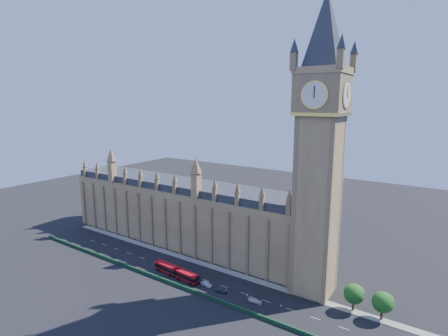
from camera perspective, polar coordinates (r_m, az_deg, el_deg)
The scene contains 15 objects.
ground at distance 132.12m, azimuth -4.47°, elevation -17.31°, with size 400.00×400.00×0.00m, color black.
palace_westminster at distance 157.13m, azimuth -6.76°, elevation -7.21°, with size 120.00×20.00×28.00m.
elizabeth_tower at distance 110.99m, azimuth 15.53°, elevation 6.48°, with size 20.59×20.59×105.00m.
bridge_parapet at distance 125.79m, azimuth -7.15°, elevation -18.60°, with size 160.00×0.60×1.20m, color #1E4C2D.
kerb_north at distance 138.81m, azimuth -1.95°, elevation -15.79°, with size 160.00×3.00×0.16m, color gray.
tree_east_near at distance 117.65m, azimuth 20.57°, elevation -18.64°, with size 6.00×6.00×8.50m.
tree_east_far at distance 116.52m, azimuth 24.62°, elevation -19.26°, with size 6.00×6.00×8.50m.
red_bus at distance 132.38m, azimuth -7.79°, elevation -16.45°, with size 20.11×4.56×3.39m.
car_grey at distance 122.49m, azimuth -0.50°, elevation -19.34°, with size 1.58×3.93×1.34m, color #3F4246.
car_silver at distance 126.00m, azimuth -2.88°, elevation -18.41°, with size 1.52×4.35×1.43m, color #B2B5BA.
car_white at distance 117.53m, azimuth 5.10°, elevation -20.80°, with size 1.84×4.54×1.32m, color silver.
cone_a at distance 123.22m, azimuth 0.31°, elevation -19.31°, with size 0.60×0.60×0.73m.
cone_b at distance 120.01m, azimuth 4.57°, elevation -20.22°, with size 0.59×0.59×0.77m.
cone_c at distance 120.57m, azimuth 3.77°, elevation -20.05°, with size 0.56×0.56×0.79m.
cone_d at distance 116.72m, azimuth 9.31°, elevation -21.31°, with size 0.56×0.56×0.75m.
Camera 1 is at (72.88, -91.12, 61.99)m, focal length 28.00 mm.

